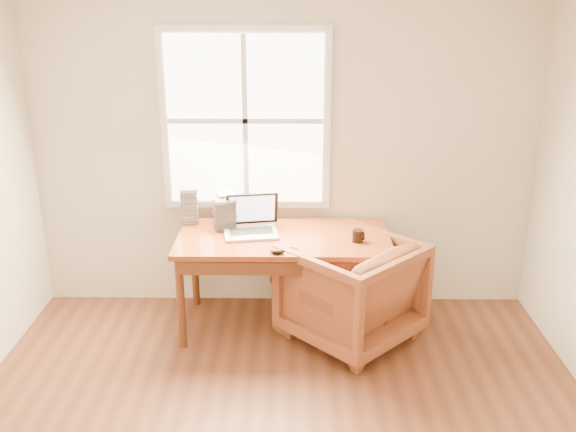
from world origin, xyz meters
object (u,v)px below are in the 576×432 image
desk (283,238)px  laptop (251,216)px  coffee_mug (358,236)px  armchair (351,290)px  cd_stack_a (226,209)px  wicker_stool (296,302)px

desk → laptop: 0.30m
desk → coffee_mug: size_ratio=17.76×
armchair → laptop: 0.93m
desk → cd_stack_a: 0.54m
laptop → cd_stack_a: size_ratio=1.63×
laptop → coffee_mug: size_ratio=4.76×
desk → armchair: (0.50, -0.20, -0.34)m
coffee_mug → cd_stack_a: (-1.00, 0.35, 0.09)m
wicker_stool → cd_stack_a: cd_stack_a is taller
desk → armchair: 0.64m
coffee_mug → cd_stack_a: size_ratio=0.34×
coffee_mug → cd_stack_a: bearing=165.6°
laptop → cd_stack_a: 0.31m
desk → wicker_stool: desk is taller
wicker_stool → coffee_mug: bearing=-13.5°
laptop → cd_stack_a: laptop is taller
wicker_stool → cd_stack_a: size_ratio=1.48×
desk → wicker_stool: (0.10, 0.00, -0.54)m
desk → cd_stack_a: cd_stack_a is taller
desk → laptop: (-0.25, 0.01, 0.17)m
armchair → wicker_stool: bearing=-70.6°
desk → laptop: laptop is taller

